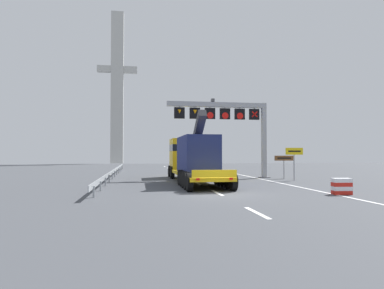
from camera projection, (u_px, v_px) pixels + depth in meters
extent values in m
plane|color=#424449|center=(220.00, 194.00, 18.65)|extent=(112.00, 112.00, 0.00)
cube|color=silver|center=(257.00, 213.00, 12.72)|extent=(0.20, 2.60, 0.01)
cube|color=silver|center=(217.00, 193.00, 19.12)|extent=(0.20, 2.60, 0.01)
cube|color=silver|center=(197.00, 183.00, 25.52)|extent=(0.20, 2.60, 0.01)
cube|color=silver|center=(186.00, 177.00, 31.92)|extent=(0.20, 2.60, 0.01)
cube|color=silver|center=(178.00, 173.00, 38.32)|extent=(0.20, 2.60, 0.01)
cube|color=silver|center=(172.00, 170.00, 44.72)|extent=(0.20, 2.60, 0.01)
cube|color=silver|center=(168.00, 168.00, 51.12)|extent=(0.20, 2.60, 0.01)
cube|color=silver|center=(165.00, 167.00, 57.52)|extent=(0.20, 2.60, 0.01)
cube|color=silver|center=(253.00, 177.00, 31.48)|extent=(0.20, 63.00, 0.01)
cube|color=#9EA0A5|center=(264.00, 140.00, 31.23)|extent=(0.40, 0.40, 7.00)
cube|color=slate|center=(264.00, 177.00, 31.14)|extent=(0.90, 0.90, 0.08)
cube|color=#9EA0A5|center=(217.00, 105.00, 30.61)|extent=(9.32, 0.44, 0.44)
cube|color=#4C4C51|center=(213.00, 100.00, 30.55)|extent=(0.28, 0.40, 0.28)
cube|color=black|center=(254.00, 114.00, 31.14)|extent=(0.94, 0.24, 1.01)
cube|color=#9EA0A5|center=(254.00, 108.00, 31.16)|extent=(0.08, 0.08, 0.16)
cube|color=red|center=(255.00, 114.00, 31.02)|extent=(0.58, 0.02, 0.58)
cube|color=red|center=(255.00, 114.00, 31.02)|extent=(0.58, 0.02, 0.58)
cube|color=black|center=(240.00, 114.00, 30.92)|extent=(0.94, 0.24, 1.01)
cube|color=#9EA0A5|center=(240.00, 108.00, 30.93)|extent=(0.08, 0.08, 0.16)
cone|color=red|center=(240.00, 116.00, 30.79)|extent=(0.60, 0.02, 0.60)
cube|color=black|center=(225.00, 114.00, 30.70)|extent=(0.94, 0.24, 1.01)
cube|color=#9EA0A5|center=(225.00, 108.00, 30.71)|extent=(0.08, 0.08, 0.16)
cone|color=red|center=(225.00, 116.00, 30.56)|extent=(0.60, 0.02, 0.60)
cube|color=black|center=(210.00, 114.00, 30.47)|extent=(0.94, 0.24, 1.01)
cube|color=#9EA0A5|center=(210.00, 108.00, 30.49)|extent=(0.08, 0.08, 0.16)
cone|color=red|center=(210.00, 115.00, 30.34)|extent=(0.60, 0.02, 0.60)
cube|color=black|center=(195.00, 113.00, 30.25)|extent=(0.94, 0.24, 1.01)
cube|color=#9EA0A5|center=(195.00, 107.00, 30.26)|extent=(0.08, 0.08, 0.16)
cone|color=orange|center=(195.00, 112.00, 30.12)|extent=(0.34, 0.34, 0.35)
cube|color=black|center=(179.00, 113.00, 30.02)|extent=(0.94, 0.24, 1.01)
cube|color=#9EA0A5|center=(179.00, 107.00, 30.04)|extent=(0.08, 0.08, 0.16)
cone|color=orange|center=(180.00, 112.00, 29.90)|extent=(0.34, 0.34, 0.35)
cube|color=yellow|center=(198.00, 174.00, 24.45)|extent=(2.83, 10.41, 0.24)
cube|color=yellow|center=(214.00, 174.00, 19.25)|extent=(2.66, 0.09, 0.44)
cylinder|color=black|center=(189.00, 182.00, 19.79)|extent=(0.32, 1.10, 1.10)
cylinder|color=black|center=(233.00, 182.00, 20.23)|extent=(0.32, 1.10, 1.10)
cylinder|color=black|center=(187.00, 181.00, 20.83)|extent=(0.32, 1.10, 1.10)
cylinder|color=black|center=(229.00, 180.00, 21.26)|extent=(0.32, 1.10, 1.10)
cylinder|color=black|center=(184.00, 180.00, 21.86)|extent=(0.32, 1.10, 1.10)
cylinder|color=black|center=(224.00, 179.00, 22.30)|extent=(0.32, 1.10, 1.10)
cylinder|color=black|center=(182.00, 178.00, 22.90)|extent=(0.32, 1.10, 1.10)
cylinder|color=black|center=(220.00, 178.00, 23.33)|extent=(0.32, 1.10, 1.10)
cylinder|color=black|center=(180.00, 177.00, 23.93)|extent=(0.32, 1.10, 1.10)
cylinder|color=black|center=(217.00, 177.00, 24.37)|extent=(0.32, 1.10, 1.10)
cube|color=gold|center=(185.00, 155.00, 31.49)|extent=(2.59, 3.21, 3.10)
cube|color=black|center=(185.00, 148.00, 31.51)|extent=(2.61, 3.23, 0.60)
cylinder|color=black|center=(170.00, 171.00, 32.11)|extent=(0.34, 1.10, 1.10)
cylinder|color=black|center=(196.00, 171.00, 32.53)|extent=(0.34, 1.10, 1.10)
cylinder|color=black|center=(172.00, 172.00, 30.14)|extent=(0.34, 1.10, 1.10)
cylinder|color=black|center=(200.00, 172.00, 30.56)|extent=(0.34, 1.10, 1.10)
cube|color=navy|center=(197.00, 154.00, 24.89)|extent=(2.40, 5.73, 2.70)
cube|color=#2D2D33|center=(199.00, 127.00, 24.09)|extent=(0.57, 2.94, 2.29)
cube|color=red|center=(198.00, 179.00, 19.05)|extent=(0.20, 0.06, 0.12)
cube|color=red|center=(231.00, 179.00, 19.37)|extent=(0.20, 0.06, 0.12)
cylinder|color=#9EA0A5|center=(294.00, 164.00, 27.93)|extent=(0.10, 0.10, 2.74)
cube|color=yellow|center=(294.00, 151.00, 27.90)|extent=(1.53, 0.06, 0.58)
cube|color=black|center=(294.00, 151.00, 27.86)|extent=(1.10, 0.01, 0.12)
cylinder|color=#9EA0A5|center=(284.00, 167.00, 30.28)|extent=(0.10, 0.10, 2.07)
cube|color=brown|center=(284.00, 158.00, 30.24)|extent=(1.82, 0.06, 0.45)
cube|color=black|center=(284.00, 158.00, 30.21)|extent=(1.31, 0.01, 0.12)
cube|color=red|center=(342.00, 193.00, 18.39)|extent=(1.05, 0.60, 0.23)
cube|color=white|center=(342.00, 188.00, 18.40)|extent=(1.05, 0.60, 0.22)
cube|color=red|center=(342.00, 184.00, 18.40)|extent=(1.05, 0.60, 0.23)
cube|color=white|center=(342.00, 180.00, 18.41)|extent=(1.05, 0.60, 0.23)
cube|color=#999EA3|center=(114.00, 171.00, 32.19)|extent=(0.04, 33.59, 0.32)
cube|color=#999EA3|center=(94.00, 192.00, 17.12)|extent=(0.10, 0.10, 0.60)
cube|color=#999EA3|center=(101.00, 186.00, 20.13)|extent=(0.10, 0.10, 0.60)
cube|color=#999EA3|center=(105.00, 182.00, 23.14)|extent=(0.10, 0.10, 0.60)
cube|color=#999EA3|center=(109.00, 179.00, 26.16)|extent=(0.10, 0.10, 0.60)
cube|color=#999EA3|center=(112.00, 176.00, 29.17)|extent=(0.10, 0.10, 0.60)
cube|color=#999EA3|center=(115.00, 174.00, 32.19)|extent=(0.10, 0.10, 0.60)
cube|color=#999EA3|center=(117.00, 172.00, 35.20)|extent=(0.10, 0.10, 0.60)
cube|color=#999EA3|center=(118.00, 171.00, 38.22)|extent=(0.10, 0.10, 0.60)
cube|color=#999EA3|center=(120.00, 169.00, 41.23)|extent=(0.10, 0.10, 0.60)
cube|color=#999EA3|center=(121.00, 168.00, 44.24)|extent=(0.10, 0.10, 0.60)
cube|color=#999EA3|center=(122.00, 167.00, 47.26)|extent=(0.10, 0.10, 0.60)
cube|color=#B7B7B2|center=(117.00, 88.00, 76.57)|extent=(2.80, 2.00, 34.83)
cube|color=#B7B7B2|center=(117.00, 70.00, 76.68)|extent=(9.00, 1.60, 1.40)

